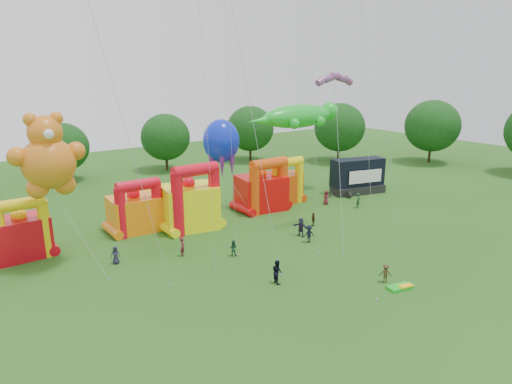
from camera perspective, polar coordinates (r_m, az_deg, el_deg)
ground at (r=34.23m, az=19.05°, el=-15.43°), size 160.00×160.00×0.00m
tree_ring at (r=30.99m, az=17.88°, el=-5.78°), size 122.17×124.26×12.07m
bouncy_castle_0 at (r=47.18m, az=-27.22°, el=-4.69°), size 4.80×3.91×5.92m
bouncy_castle_1 at (r=50.35m, az=-14.83°, el=-2.29°), size 5.35×4.39×5.91m
bouncy_castle_2 at (r=49.80m, az=-8.16°, el=-1.45°), size 6.40×5.51×7.41m
bouncy_castle_3 at (r=55.96m, az=0.80°, el=0.27°), size 6.23×5.32×6.64m
bouncy_castle_4 at (r=59.02m, az=3.24°, el=0.85°), size 5.69×4.95×6.10m
stage_trailer at (r=65.17m, az=12.58°, el=1.92°), size 7.95×4.60×4.89m
teddy_bear_kite at (r=41.30m, az=-23.01°, el=-0.14°), size 6.15×7.52×13.64m
gecko_kite at (r=61.62m, az=6.31°, el=6.91°), size 15.11×7.11×12.48m
octopus_kite at (r=55.28m, az=-3.90°, el=4.64°), size 4.42×8.20×11.18m
parafoil_kites at (r=38.88m, az=-1.65°, el=7.14°), size 29.45×8.50×28.46m
diamond_kites at (r=41.24m, az=4.29°, el=16.09°), size 20.68×19.96×42.11m
folded_kite_bundle at (r=38.80m, az=17.58°, el=-11.25°), size 2.16×1.41×0.31m
spectator_0 at (r=42.98m, az=-17.15°, el=-7.54°), size 0.95×0.80×1.66m
spectator_1 at (r=43.23m, az=-9.16°, el=-6.78°), size 0.76×0.79×1.82m
spectator_2 at (r=42.84m, az=-2.88°, el=-7.00°), size 0.95×0.95×1.55m
spectator_3 at (r=46.22m, az=6.62°, el=-5.24°), size 1.28×0.98×1.76m
spectator_4 at (r=50.96m, az=7.16°, el=-3.41°), size 0.71×0.99×1.56m
spectator_5 at (r=47.82m, az=5.62°, el=-4.38°), size 1.08×1.90×1.95m
spectator_6 at (r=59.19m, az=8.77°, el=-0.68°), size 1.00×0.77×1.82m
spectator_7 at (r=58.45m, az=12.67°, el=-1.03°), size 0.84×0.74×1.92m
spectator_8 at (r=37.67m, az=2.67°, el=-9.90°), size 0.93×1.09×1.98m
spectator_9 at (r=39.24m, az=15.87°, el=-9.75°), size 1.15×1.12×1.58m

